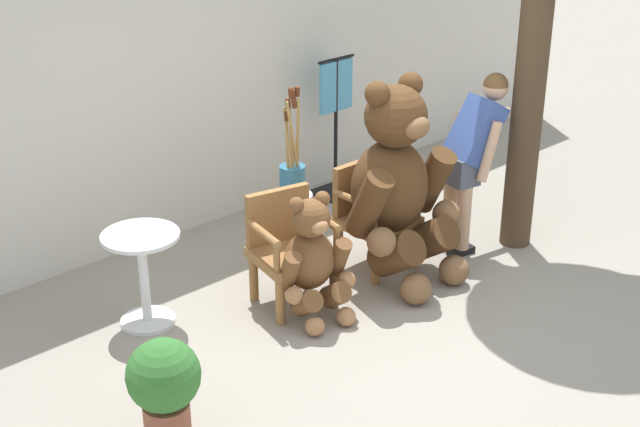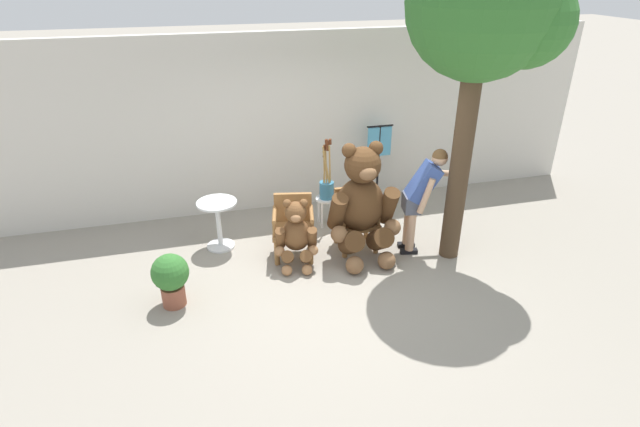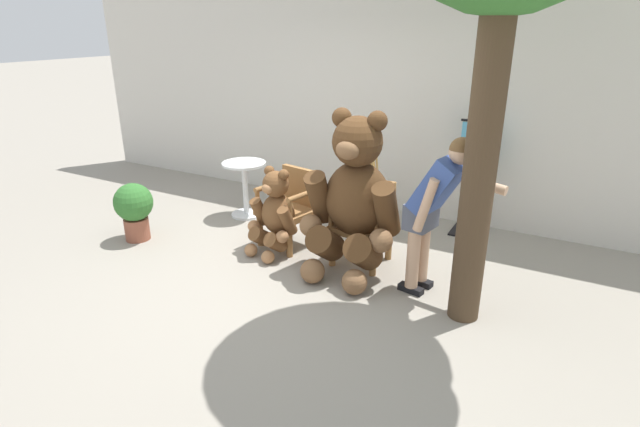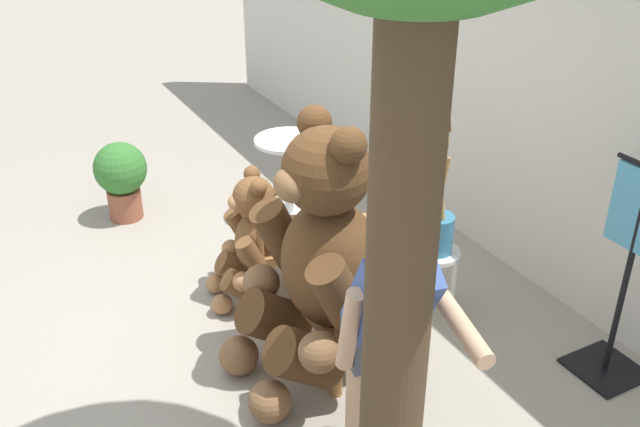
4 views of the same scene
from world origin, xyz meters
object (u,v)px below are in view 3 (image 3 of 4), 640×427
wooden_chair_left (291,205)px  potted_plant (134,207)px  teddy_bear_small (275,212)px  white_stool (372,205)px  person_visitor (435,202)px  wooden_chair_right (364,220)px  brush_bucket (373,179)px  teddy_bear_large (354,196)px  clothing_display_stand (475,176)px  round_side_table (245,183)px

wooden_chair_left → potted_plant: bearing=-154.7°
teddy_bear_small → white_stool: bearing=55.5°
teddy_bear_small → person_visitor: size_ratio=0.64×
wooden_chair_right → person_visitor: person_visitor is taller
white_stool → brush_bucket: (-0.00, -0.00, 0.32)m
wooden_chair_left → brush_bucket: (0.68, 0.73, 0.22)m
white_stool → teddy_bear_large: bearing=-77.7°
wooden_chair_left → teddy_bear_small: teddy_bear_small is taller
wooden_chair_left → teddy_bear_small: (-0.02, -0.29, 0.01)m
person_visitor → teddy_bear_large: bearing=174.8°
wooden_chair_left → clothing_display_stand: clothing_display_stand is taller
wooden_chair_right → potted_plant: 2.66m
round_side_table → clothing_display_stand: (2.71, 0.82, 0.27)m
brush_bucket → round_side_table: 1.70m
wooden_chair_right → round_side_table: 1.94m
teddy_bear_large → white_stool: size_ratio=3.56×
person_visitor → brush_bucket: bearing=134.1°
teddy_bear_large → brush_bucket: 1.03m
wooden_chair_left → white_stool: 1.00m
wooden_chair_right → round_side_table: bearing=166.3°
teddy_bear_large → white_stool: teddy_bear_large is taller
person_visitor → brush_bucket: person_visitor is taller
wooden_chair_left → white_stool: size_ratio=1.87×
teddy_bear_small → potted_plant: size_ratio=1.41×
person_visitor → round_side_table: bearing=163.4°
round_side_table → clothing_display_stand: clothing_display_stand is taller
wooden_chair_right → teddy_bear_small: bearing=-162.4°
person_visitor → white_stool: (-1.04, 1.07, -0.55)m
wooden_chair_left → round_side_table: wooden_chair_left is taller
wooden_chair_right → clothing_display_stand: 1.55m
potted_plant → clothing_display_stand: bearing=31.5°
person_visitor → clothing_display_stand: (0.00, 1.63, -0.18)m
brush_bucket → round_side_table: size_ratio=1.32×
person_visitor → clothing_display_stand: bearing=89.8°
brush_bucket → wooden_chair_left: bearing=-133.0°
wooden_chair_right → brush_bucket: bearing=106.8°
teddy_bear_large → white_stool: (-0.22, 1.00, -0.45)m
teddy_bear_large → potted_plant: bearing=-168.7°
teddy_bear_small → wooden_chair_left: bearing=85.4°
clothing_display_stand → potted_plant: bearing=-148.5°
wooden_chair_left → teddy_bear_large: size_ratio=0.53×
teddy_bear_large → person_visitor: bearing=-5.2°
wooden_chair_right → clothing_display_stand: (0.82, 1.28, 0.26)m
wooden_chair_right → teddy_bear_small: 0.97m
teddy_bear_large → brush_bucket: teddy_bear_large is taller
white_stool → brush_bucket: brush_bucket is taller
teddy_bear_small → white_stool: size_ratio=2.09×
wooden_chair_left → white_stool: (0.68, 0.73, -0.11)m
brush_bucket → clothing_display_stand: size_ratio=0.70×
clothing_display_stand → brush_bucket: bearing=-151.9°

